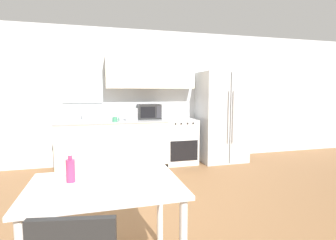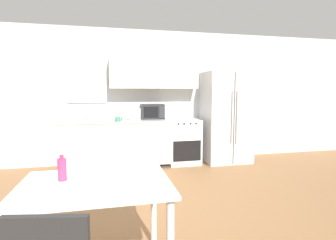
# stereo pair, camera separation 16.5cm
# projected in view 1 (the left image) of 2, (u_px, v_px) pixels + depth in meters

# --- Properties ---
(ground_plane) EXTENTS (12.00, 12.00, 0.00)m
(ground_plane) POSITION_uv_depth(u_px,v_px,m) (147.00, 211.00, 3.20)
(ground_plane) COLOR olive
(wall_back) EXTENTS (12.00, 0.38, 2.70)m
(wall_back) POSITION_uv_depth(u_px,v_px,m) (128.00, 93.00, 5.29)
(wall_back) COLOR silver
(wall_back) RESTS_ON ground_plane
(kitchen_counter) EXTENTS (2.04, 0.66, 0.91)m
(kitchen_counter) POSITION_uv_depth(u_px,v_px,m) (113.00, 144.00, 5.00)
(kitchen_counter) COLOR #333333
(kitchen_counter) RESTS_ON ground_plane
(oven_range) EXTENTS (0.63, 0.63, 0.90)m
(oven_range) POSITION_uv_depth(u_px,v_px,m) (179.00, 141.00, 5.36)
(oven_range) COLOR white
(oven_range) RESTS_ON ground_plane
(refrigerator) EXTENTS (0.93, 0.77, 1.86)m
(refrigerator) POSITION_uv_depth(u_px,v_px,m) (222.00, 117.00, 5.50)
(refrigerator) COLOR silver
(refrigerator) RESTS_ON ground_plane
(kitchen_sink) EXTENTS (0.74, 0.43, 0.22)m
(kitchen_sink) POSITION_uv_depth(u_px,v_px,m) (83.00, 121.00, 4.82)
(kitchen_sink) COLOR #B7BABC
(kitchen_sink) RESTS_ON kitchen_counter
(microwave) EXTENTS (0.45, 0.34, 0.30)m
(microwave) POSITION_uv_depth(u_px,v_px,m) (149.00, 112.00, 5.24)
(microwave) COLOR #282828
(microwave) RESTS_ON kitchen_counter
(coffee_mug) EXTENTS (0.13, 0.09, 0.09)m
(coffee_mug) POSITION_uv_depth(u_px,v_px,m) (115.00, 119.00, 4.78)
(coffee_mug) COLOR #3F8C66
(coffee_mug) RESTS_ON kitchen_counter
(grocery_bag_0) EXTENTS (0.23, 0.21, 0.31)m
(grocery_bag_0) POSITION_uv_depth(u_px,v_px,m) (132.00, 114.00, 4.89)
(grocery_bag_0) COLOR white
(grocery_bag_0) RESTS_ON kitchen_counter
(dining_table) EXTENTS (1.13, 0.81, 0.76)m
(dining_table) POSITION_uv_depth(u_px,v_px,m) (106.00, 198.00, 1.98)
(dining_table) COLOR white
(dining_table) RESTS_ON ground_plane
(drink_bottle) EXTENTS (0.07, 0.07, 0.23)m
(drink_bottle) POSITION_uv_depth(u_px,v_px,m) (70.00, 170.00, 1.99)
(drink_bottle) COLOR #DB386B
(drink_bottle) RESTS_ON dining_table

